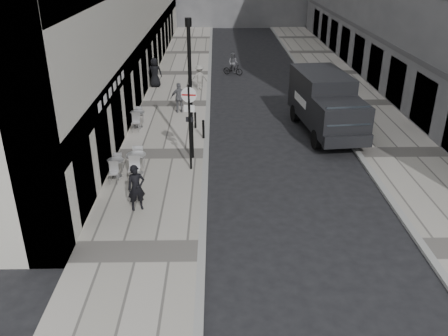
# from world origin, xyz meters

# --- Properties ---
(ground) EXTENTS (120.00, 120.00, 0.00)m
(ground) POSITION_xyz_m (0.00, 0.00, 0.00)
(ground) COLOR black
(ground) RESTS_ON ground
(sidewalk) EXTENTS (4.00, 60.00, 0.12)m
(sidewalk) POSITION_xyz_m (-2.00, 18.00, 0.06)
(sidewalk) COLOR #ADA69C
(sidewalk) RESTS_ON ground
(far_sidewalk) EXTENTS (4.00, 60.00, 0.12)m
(far_sidewalk) POSITION_xyz_m (9.00, 18.00, 0.06)
(far_sidewalk) COLOR #ADA69C
(far_sidewalk) RESTS_ON ground
(walking_man) EXTENTS (0.72, 0.60, 1.70)m
(walking_man) POSITION_xyz_m (-2.35, 5.31, 0.97)
(walking_man) COLOR black
(walking_man) RESTS_ON sidewalk
(sign_post) EXTENTS (0.63, 0.14, 3.65)m
(sign_post) POSITION_xyz_m (-0.60, 8.70, 2.46)
(sign_post) COLOR black
(sign_post) RESTS_ON sidewalk
(lamppost) EXTENTS (0.27, 0.27, 6.02)m
(lamppost) POSITION_xyz_m (-0.60, 9.90, 3.47)
(lamppost) COLOR black
(lamppost) RESTS_ON sidewalk
(bollard_near) EXTENTS (0.11, 0.11, 0.81)m
(bollard_near) POSITION_xyz_m (-0.60, 13.68, 0.53)
(bollard_near) COLOR black
(bollard_near) RESTS_ON sidewalk
(bollard_far) EXTENTS (0.12, 0.12, 0.88)m
(bollard_far) POSITION_xyz_m (-0.15, 12.24, 0.56)
(bollard_far) COLOR black
(bollard_far) RESTS_ON sidewalk
(panel_van) EXTENTS (2.95, 6.41, 2.92)m
(panel_van) POSITION_xyz_m (5.98, 13.35, 1.64)
(panel_van) COLOR black
(panel_van) RESTS_ON ground
(cyclist) EXTENTS (1.60, 1.07, 1.63)m
(cyclist) POSITION_xyz_m (1.76, 25.47, 0.64)
(cyclist) COLOR black
(cyclist) RESTS_ON ground
(pedestrian_a) EXTENTS (1.06, 0.62, 1.70)m
(pedestrian_a) POSITION_xyz_m (-1.59, 16.30, 0.97)
(pedestrian_a) COLOR slate
(pedestrian_a) RESTS_ON sidewalk
(pedestrian_b) EXTENTS (1.07, 0.63, 1.63)m
(pedestrian_b) POSITION_xyz_m (-0.60, 21.05, 0.93)
(pedestrian_b) COLOR #9E9A91
(pedestrian_b) RESTS_ON sidewalk
(pedestrian_c) EXTENTS (1.01, 0.72, 1.93)m
(pedestrian_c) POSITION_xyz_m (-3.60, 21.79, 1.09)
(pedestrian_c) COLOR black
(pedestrian_c) RESTS_ON sidewalk
(cafe_table_near) EXTENTS (0.68, 1.54, 0.88)m
(cafe_table_near) POSITION_xyz_m (-3.60, 7.98, 0.56)
(cafe_table_near) COLOR silver
(cafe_table_near) RESTS_ON sidewalk
(cafe_table_mid) EXTENTS (0.80, 1.81, 1.03)m
(cafe_table_mid) POSITION_xyz_m (-2.80, 8.24, 0.64)
(cafe_table_mid) COLOR silver
(cafe_table_mid) RESTS_ON sidewalk
(cafe_table_far) EXTENTS (0.76, 1.71, 0.97)m
(cafe_table_far) POSITION_xyz_m (-3.60, 13.87, 0.61)
(cafe_table_far) COLOR silver
(cafe_table_far) RESTS_ON sidewalk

